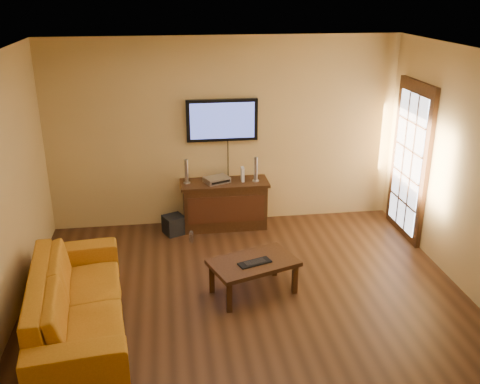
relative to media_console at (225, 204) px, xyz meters
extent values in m
plane|color=#311C0D|center=(0.04, -2.25, -0.35)|extent=(5.00, 5.00, 0.00)
plane|color=tan|center=(0.04, 0.25, 1.00)|extent=(5.00, 0.00, 5.00)
plane|color=white|center=(0.04, -2.25, 2.35)|extent=(5.00, 5.00, 0.00)
cube|color=black|center=(2.50, -0.55, 0.70)|extent=(0.06, 1.02, 2.22)
cube|color=white|center=(2.46, -0.55, 0.70)|extent=(0.01, 0.79, 1.89)
cube|color=black|center=(0.00, 0.01, -0.02)|extent=(1.18, 0.44, 0.66)
cube|color=black|center=(0.00, -0.22, 0.01)|extent=(1.09, 0.02, 0.39)
cube|color=black|center=(0.00, 0.01, 0.33)|extent=(1.26, 0.48, 0.04)
cube|color=black|center=(0.00, 0.20, 1.20)|extent=(1.01, 0.07, 0.60)
cube|color=#4656B7|center=(0.00, 0.16, 1.20)|extent=(0.91, 0.01, 0.51)
cube|color=black|center=(0.12, -1.84, 0.03)|extent=(1.10, 0.86, 0.05)
cube|color=black|center=(-0.20, -2.20, -0.17)|extent=(0.06, 0.06, 0.36)
cube|color=black|center=(0.59, -1.92, -0.17)|extent=(0.06, 0.06, 0.36)
cube|color=black|center=(-0.35, -1.77, -0.17)|extent=(0.06, 0.06, 0.36)
cube|color=black|center=(0.44, -1.49, -0.17)|extent=(0.06, 0.06, 0.36)
imported|color=#B56D14|center=(-1.77, -2.26, 0.09)|extent=(0.92, 2.33, 0.89)
cylinder|color=silver|center=(-0.53, 0.02, 0.35)|extent=(0.10, 0.10, 0.01)
cylinder|color=silver|center=(-0.53, 0.02, 0.53)|extent=(0.05, 0.05, 0.34)
cylinder|color=silver|center=(0.45, -0.03, 0.35)|extent=(0.10, 0.10, 0.01)
cylinder|color=silver|center=(0.45, -0.03, 0.53)|extent=(0.05, 0.05, 0.34)
cube|color=silver|center=(-0.11, 0.01, 0.38)|extent=(0.40, 0.35, 0.08)
cube|color=white|center=(0.26, 0.01, 0.44)|extent=(0.04, 0.15, 0.20)
cube|color=black|center=(-0.74, -0.13, -0.22)|extent=(0.35, 0.35, 0.27)
cylinder|color=white|center=(-0.52, -0.45, -0.27)|extent=(0.06, 0.06, 0.16)
sphere|color=white|center=(-0.52, -0.45, -0.19)|extent=(0.03, 0.03, 0.03)
cube|color=black|center=(0.12, -1.90, 0.06)|extent=(0.40, 0.26, 0.02)
cube|color=black|center=(0.12, -1.90, 0.07)|extent=(0.26, 0.17, 0.01)
camera|label=1|loc=(-0.79, -7.12, 2.97)|focal=40.00mm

